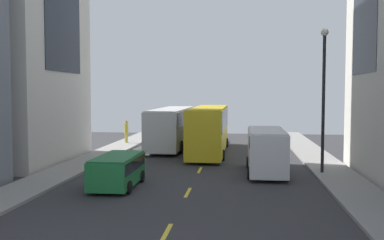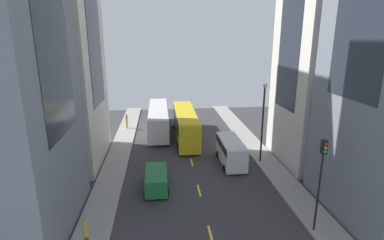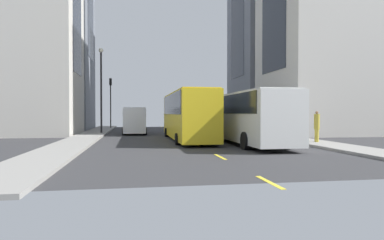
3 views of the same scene
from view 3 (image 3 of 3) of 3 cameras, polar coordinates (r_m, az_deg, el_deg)
The scene contains 20 objects.
ground_plane at distance 31.00m, azimuth -2.11°, elevation -2.65°, with size 42.22×42.22×0.00m, color #333335.
sidewalk_west at distance 32.93m, azimuth 11.62°, elevation -2.32°, with size 2.48×44.00×0.15m, color gray.
sidewalk_east at distance 30.99m, azimuth -16.72°, elevation -2.56°, with size 2.48×44.00×0.15m, color gray.
lane_stripe_0 at distance 51.87m, azimuth -5.06°, elevation -1.12°, with size 0.16×2.00×0.01m, color yellow.
lane_stripe_1 at distance 45.89m, azimuth -4.50°, elevation -1.41°, with size 0.16×2.00×0.01m, color yellow.
lane_stripe_2 at distance 39.92m, azimuth -3.76°, elevation -1.79°, with size 0.16×2.00×0.01m, color yellow.
lane_stripe_3 at distance 33.97m, azimuth -2.76°, elevation -2.31°, with size 0.16×2.00×0.01m, color yellow.
lane_stripe_4 at distance 28.03m, azimuth -1.33°, elevation -3.04°, with size 0.16×2.00×0.01m, color yellow.
lane_stripe_5 at distance 22.13m, azimuth 0.86°, elevation -4.16°, with size 0.16×2.00×0.01m, color yellow.
lane_stripe_6 at distance 16.29m, azimuth 4.66°, elevation -6.08°, with size 0.16×2.00×0.01m, color yellow.
lane_stripe_7 at distance 10.65m, azimuth 12.66°, elevation -9.98°, with size 0.16×2.00×0.01m, color yellow.
building_west_0 at distance 48.58m, azimuth 12.04°, elevation 16.44°, with size 7.76×10.12×29.77m.
city_bus_white at distance 23.70m, azimuth 8.67°, elevation 1.03°, with size 2.80×12.82×3.35m.
streetcar_yellow at distance 26.19m, azimuth -0.83°, elevation 1.30°, with size 2.70×12.52×3.59m.
delivery_van_white at distance 34.35m, azimuth -9.47°, elevation 0.23°, with size 2.25×5.95×2.58m.
car_green_0 at distance 39.63m, azimuth 1.59°, elevation -0.46°, with size 2.03×4.33×1.59m.
pedestrian_crossing_mid at distance 24.24m, azimuth 19.89°, elevation -0.87°, with size 0.37×0.37×2.04m.
pedestrian_waiting_curb at distance 47.79m, azimuth 4.85°, elevation 0.22°, with size 0.31×0.31×2.11m.
traffic_light_near_corner at distance 46.24m, azimuth -13.29°, elevation 4.24°, with size 0.32×0.44×6.42m.
streetlamp_near at distance 34.67m, azimuth -14.76°, elevation 6.11°, with size 0.44×0.44×8.19m.
Camera 3 is at (3.93, 30.68, 2.06)m, focal length 32.32 mm.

